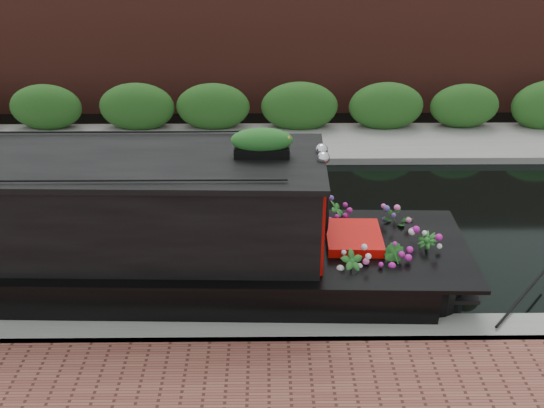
{
  "coord_description": "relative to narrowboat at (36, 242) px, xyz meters",
  "views": [
    {
      "loc": [
        1.37,
        -10.24,
        5.98
      ],
      "look_at": [
        1.47,
        -0.6,
        0.86
      ],
      "focal_mm": 40.0,
      "sensor_mm": 36.0,
      "label": 1
    }
  ],
  "objects": [
    {
      "name": "far_hedge",
      "position": [
        2.33,
        7.05,
        -0.92
      ],
      "size": [
        40.0,
        1.1,
        2.8
      ],
      "primitive_type": "cube",
      "color": "#24541C",
      "rests_on": "ground"
    },
    {
      "name": "ground",
      "position": [
        2.33,
        1.95,
        -0.92
      ],
      "size": [
        80.0,
        80.0,
        0.0
      ],
      "primitive_type": "plane",
      "color": "black",
      "rests_on": "ground"
    },
    {
      "name": "far_brick_wall",
      "position": [
        2.33,
        9.15,
        -0.92
      ],
      "size": [
        40.0,
        1.0,
        8.0
      ],
      "primitive_type": "cube",
      "color": "#59271E",
      "rests_on": "ground"
    },
    {
      "name": "rope_fender",
      "position": [
        7.03,
        -0.0,
        -0.72
      ],
      "size": [
        0.39,
        0.39,
        0.39
      ],
      "primitive_type": "cylinder",
      "rotation": [
        1.57,
        0.0,
        0.0
      ],
      "color": "olive",
      "rests_on": "ground"
    },
    {
      "name": "narrowboat",
      "position": [
        0.0,
        0.0,
        0.0
      ],
      "size": [
        13.19,
        2.64,
        3.07
      ],
      "rotation": [
        0.0,
        0.0,
        -0.03
      ],
      "color": "black",
      "rests_on": "ground"
    },
    {
      "name": "near_bank_coping",
      "position": [
        2.33,
        -1.35,
        -0.92
      ],
      "size": [
        40.0,
        0.6,
        0.5
      ],
      "primitive_type": "cube",
      "color": "gray",
      "rests_on": "ground"
    },
    {
      "name": "far_bank_path",
      "position": [
        2.33,
        6.15,
        -0.92
      ],
      "size": [
        40.0,
        2.4,
        0.34
      ],
      "primitive_type": "cube",
      "color": "gray",
      "rests_on": "ground"
    }
  ]
}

